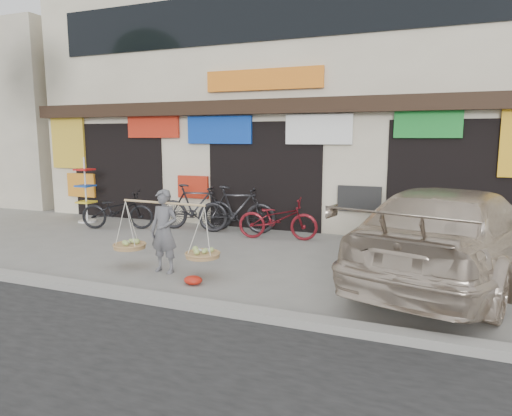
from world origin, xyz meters
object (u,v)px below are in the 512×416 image
at_px(bike_3, 236,210).
at_px(display_rack, 86,196).
at_px(street_vendor, 164,235).
at_px(bike_2, 278,219).
at_px(bike_1, 195,207).
at_px(bike_0, 118,210).
at_px(suv, 452,234).

height_order(bike_3, display_rack, display_rack).
distance_m(street_vendor, bike_3, 3.45).
height_order(street_vendor, bike_2, street_vendor).
distance_m(street_vendor, bike_2, 3.31).
xyz_separation_m(street_vendor, bike_1, (-1.33, 3.44, -0.08)).
relative_size(street_vendor, bike_0, 1.13).
bearing_deg(suv, bike_0, 4.82).
height_order(street_vendor, bike_3, street_vendor).
height_order(bike_0, bike_2, bike_0).
xyz_separation_m(street_vendor, suv, (4.58, 1.34, 0.11)).
bearing_deg(display_rack, bike_2, -0.70).
relative_size(bike_0, display_rack, 1.03).
bearing_deg(street_vendor, bike_0, 141.46).
distance_m(suv, display_rack, 9.39).
xyz_separation_m(bike_3, suv, (4.77, -2.10, 0.19)).
relative_size(suv, display_rack, 3.17).
distance_m(bike_0, suv, 7.93).
xyz_separation_m(bike_0, display_rack, (-1.41, 0.44, 0.24)).
bearing_deg(bike_3, display_rack, 78.89).
bearing_deg(display_rack, street_vendor, -34.99).
bearing_deg(bike_1, bike_2, -110.80).
height_order(bike_1, bike_2, bike_1).
distance_m(bike_3, display_rack, 4.43).
xyz_separation_m(street_vendor, bike_2, (0.97, 3.16, -0.18)).
bearing_deg(bike_0, display_rack, 52.27).
xyz_separation_m(street_vendor, display_rack, (-4.62, 3.23, 0.06)).
bearing_deg(bike_2, bike_1, 73.31).
height_order(bike_0, bike_3, bike_3).
relative_size(bike_3, display_rack, 1.08).
height_order(bike_1, display_rack, display_rack).
bearing_deg(display_rack, bike_1, 3.69).
bearing_deg(street_vendor, bike_2, 75.37).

